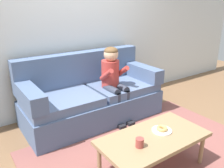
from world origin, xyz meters
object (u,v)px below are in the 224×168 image
at_px(couch, 91,97).
at_px(mug, 140,143).
at_px(coffee_table, 153,140).
at_px(person_child, 113,77).
at_px(donut, 162,128).

relative_size(couch, mug, 22.53).
height_order(couch, coffee_table, couch).
bearing_deg(couch, person_child, -38.73).
relative_size(couch, coffee_table, 1.78).
relative_size(donut, mug, 1.33).
height_order(couch, mug, couch).
bearing_deg(coffee_table, person_child, 74.66).
bearing_deg(donut, coffee_table, -169.20).
height_order(couch, person_child, person_child).
xyz_separation_m(coffee_table, mug, (-0.23, -0.05, 0.08)).
distance_m(donut, mug, 0.39).
height_order(coffee_table, donut, donut).
height_order(person_child, mug, person_child).
distance_m(coffee_table, person_child, 1.26).
relative_size(person_child, mug, 12.24).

